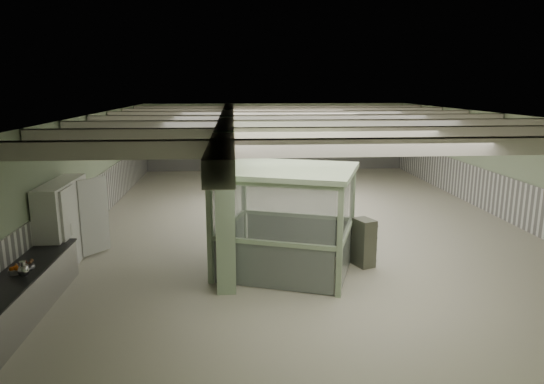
{
  "coord_description": "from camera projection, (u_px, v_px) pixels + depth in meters",
  "views": [
    {
      "loc": [
        -2.29,
        -16.24,
        4.53
      ],
      "look_at": [
        -1.13,
        -1.6,
        1.3
      ],
      "focal_mm": 32.0,
      "sensor_mm": 36.0,
      "label": 1
    }
  ],
  "objects": [
    {
      "name": "wall_left",
      "position": [
        92.0,
        170.0,
        16.03
      ],
      "size": [
        0.02,
        20.0,
        3.6
      ],
      "primitive_type": "cube",
      "color": "#A3BA95",
      "rests_on": "floor"
    },
    {
      "name": "walkin_cooler",
      "position": [
        64.0,
        224.0,
        12.32
      ],
      "size": [
        1.04,
        2.37,
        2.17
      ],
      "color": "white",
      "rests_on": "floor"
    },
    {
      "name": "veg_colander",
      "position": [
        25.0,
        265.0,
        9.77
      ],
      "size": [
        0.49,
        0.49,
        0.17
      ],
      "primitive_type": null,
      "rotation": [
        0.0,
        0.0,
        -0.35
      ],
      "color": "#46464B",
      "rests_on": "prep_counter"
    },
    {
      "name": "beam_d",
      "position": [
        302.0,
        120.0,
        16.22
      ],
      "size": [
        13.9,
        0.35,
        0.32
      ],
      "primitive_type": "cube",
      "color": "beige",
      "rests_on": "ceiling"
    },
    {
      "name": "guard_booth",
      "position": [
        286.0,
        202.0,
        11.8
      ],
      "size": [
        3.97,
        3.67,
        2.61
      ],
      "rotation": [
        0.0,
        0.0,
        -0.34
      ],
      "color": "#9FB792",
      "rests_on": "floor"
    },
    {
      "name": "prep_counter",
      "position": [
        20.0,
        297.0,
        9.54
      ],
      "size": [
        0.82,
        4.67,
        0.91
      ],
      "color": "#B0B0B5",
      "rests_on": "floor"
    },
    {
      "name": "column_d",
      "position": [
        229.0,
        142.0,
        24.17
      ],
      "size": [
        0.42,
        0.42,
        3.6
      ],
      "primitive_type": "cube",
      "color": "#A8C49E",
      "rests_on": "floor"
    },
    {
      "name": "beam_g",
      "position": [
        280.0,
        109.0,
        23.52
      ],
      "size": [
        13.9,
        0.35,
        0.32
      ],
      "primitive_type": "cube",
      "color": "beige",
      "rests_on": "ceiling"
    },
    {
      "name": "beam_a",
      "position": [
        358.0,
        147.0,
        8.92
      ],
      "size": [
        13.9,
        0.35,
        0.32
      ],
      "primitive_type": "cube",
      "color": "beige",
      "rests_on": "ceiling"
    },
    {
      "name": "wall_right",
      "position": [
        497.0,
        165.0,
        17.11
      ],
      "size": [
        0.02,
        20.0,
        3.6
      ],
      "primitive_type": "cube",
      "color": "#A3BA95",
      "rests_on": "floor"
    },
    {
      "name": "floor",
      "position": [
        300.0,
        218.0,
        16.96
      ],
      "size": [
        20.0,
        20.0,
        0.0
      ],
      "primitive_type": "plane",
      "color": "beige",
      "rests_on": "ground"
    },
    {
      "name": "pendant_mid",
      "position": [
        314.0,
        129.0,
        16.83
      ],
      "size": [
        0.44,
        0.44,
        0.22
      ],
      "primitive_type": "cone",
      "rotation": [
        3.14,
        0.0,
        0.0
      ],
      "color": "#2D3C2D",
      "rests_on": "ceiling"
    },
    {
      "name": "orange_bowl",
      "position": [
        15.0,
        272.0,
        9.53
      ],
      "size": [
        0.32,
        0.32,
        0.09
      ],
      "primitive_type": "cylinder",
      "rotation": [
        0.0,
        0.0,
        0.37
      ],
      "color": "#B2B2B7",
      "rests_on": "prep_counter"
    },
    {
      "name": "wainscot_right",
      "position": [
        494.0,
        194.0,
        17.34
      ],
      "size": [
        0.05,
        19.9,
        1.5
      ],
      "primitive_type": "cube",
      "color": "white",
      "rests_on": "floor"
    },
    {
      "name": "column_a",
      "position": [
        225.0,
        214.0,
        10.54
      ],
      "size": [
        0.42,
        0.42,
        3.6
      ],
      "primitive_type": "cube",
      "color": "#A8C49E",
      "rests_on": "floor"
    },
    {
      "name": "wall_back",
      "position": [
        276.0,
        137.0,
        26.31
      ],
      "size": [
        14.0,
        0.02,
        3.6
      ],
      "primitive_type": "cube",
      "color": "#A3BA95",
      "rests_on": "floor"
    },
    {
      "name": "wainscot_left",
      "position": [
        95.0,
        201.0,
        16.26
      ],
      "size": [
        0.05,
        19.9,
        1.5
      ],
      "primitive_type": "cube",
      "color": "white",
      "rests_on": "floor"
    },
    {
      "name": "beam_b",
      "position": [
        331.0,
        134.0,
        11.35
      ],
      "size": [
        13.9,
        0.35,
        0.32
      ],
      "primitive_type": "cube",
      "color": "beige",
      "rests_on": "ceiling"
    },
    {
      "name": "beam_f",
      "position": [
        286.0,
        112.0,
        21.09
      ],
      "size": [
        13.9,
        0.35,
        0.32
      ],
      "primitive_type": "cube",
      "color": "beige",
      "rests_on": "ceiling"
    },
    {
      "name": "filing_cabinet",
      "position": [
        364.0,
        242.0,
        12.36
      ],
      "size": [
        0.58,
        0.67,
        1.23
      ],
      "primitive_type": "cube",
      "rotation": [
        0.0,
        0.0,
        0.38
      ],
      "color": "#595B4C",
      "rests_on": "floor"
    },
    {
      "name": "column_c",
      "position": [
        229.0,
        152.0,
        20.27
      ],
      "size": [
        0.42,
        0.42,
        3.6
      ],
      "primitive_type": "cube",
      "color": "#A8C49E",
      "rests_on": "floor"
    },
    {
      "name": "ceiling",
      "position": [
        302.0,
        114.0,
        16.18
      ],
      "size": [
        14.0,
        20.0,
        0.02
      ],
      "primitive_type": "cube",
      "color": "silver",
      "rests_on": "wall_back"
    },
    {
      "name": "beam_c",
      "position": [
        314.0,
        125.0,
        13.79
      ],
      "size": [
        13.9,
        0.35,
        0.32
      ],
      "primitive_type": "cube",
      "color": "beige",
      "rests_on": "ceiling"
    },
    {
      "name": "pendant_back",
      "position": [
        296.0,
        119.0,
        21.7
      ],
      "size": [
        0.44,
        0.44,
        0.22
      ],
      "primitive_type": "cone",
      "rotation": [
        3.14,
        0.0,
        0.0
      ],
      "color": "#2D3C2D",
      "rests_on": "ceiling"
    },
    {
      "name": "pendant_front",
      "position": [
        352.0,
        149.0,
        11.47
      ],
      "size": [
        0.44,
        0.44,
        0.22
      ],
      "primitive_type": "cone",
      "rotation": [
        3.14,
        0.0,
        0.0
      ],
      "color": "#2D3C2D",
      "rests_on": "ceiling"
    },
    {
      "name": "wall_front",
      "position": [
        399.0,
        283.0,
        6.83
      ],
      "size": [
        14.0,
        0.02,
        3.6
      ],
      "primitive_type": "cube",
      "color": "#A3BA95",
      "rests_on": "floor"
    },
    {
      "name": "girder",
      "position": [
        227.0,
        121.0,
        16.04
      ],
      "size": [
        0.45,
        19.9,
        0.4
      ],
      "primitive_type": "cube",
      "color": "beige",
      "rests_on": "ceiling"
    },
    {
      "name": "column_b",
      "position": [
        228.0,
        173.0,
        15.4
      ],
      "size": [
        0.42,
        0.42,
        3.6
      ],
      "primitive_type": "cube",
      "color": "#A8C49E",
      "rests_on": "floor"
    },
    {
      "name": "beam_e",
      "position": [
        293.0,
        115.0,
        18.66
      ],
      "size": [
        13.9,
        0.35,
        0.32
      ],
      "primitive_type": "cube",
      "color": "beige",
      "rests_on": "ceiling"
    },
    {
      "name": "wainscot_back",
      "position": [
        276.0,
        156.0,
        26.51
      ],
      "size": [
        13.9,
        0.05,
        1.5
      ],
      "primitive_type": "cube",
      "color": "white",
      "rests_on": "floor"
    },
    {
      "name": "pitcher_near",
      "position": [
        23.0,
        269.0,
        9.38
      ],
      "size": [
        0.24,
        0.27,
        0.31
      ],
      "primitive_type": null,
      "rotation": [
        0.0,
        0.0,
        -0.12
      ],
      "color": "#B0B0B5",
      "rests_on": "prep_counter"
    }
  ]
}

